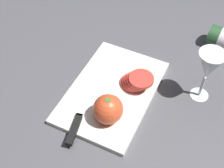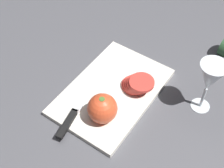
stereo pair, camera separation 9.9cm
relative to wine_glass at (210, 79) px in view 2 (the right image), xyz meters
name	(u,v)px [view 2 (the right image)]	position (x,y,z in m)	size (l,w,h in m)	color
ground_plane	(126,82)	(0.05, -0.25, -0.13)	(3.00, 3.00, 0.00)	#4C4C51
cutting_board	(112,92)	(0.12, -0.26, -0.12)	(0.39, 0.26, 0.02)	silver
wine_glass	(210,79)	(0.00, 0.00, 0.00)	(0.08, 0.08, 0.19)	silver
whole_tomato	(102,108)	(0.22, -0.22, -0.07)	(0.09, 0.09, 0.09)	#DB4C28
knife	(73,114)	(0.26, -0.30, -0.11)	(0.30, 0.08, 0.01)	silver
tomato_slice_stack_near	(138,84)	(0.07, -0.20, -0.09)	(0.08, 0.11, 0.05)	#D63D33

